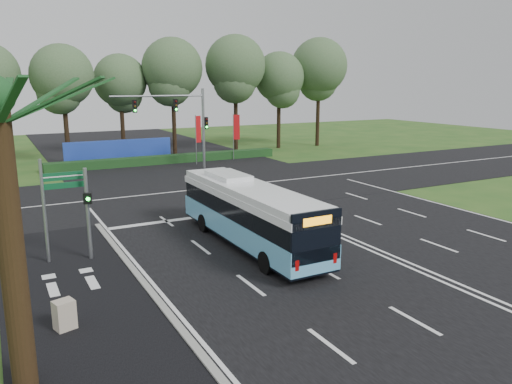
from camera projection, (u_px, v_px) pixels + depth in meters
ground at (318, 229)px, 26.06m from camera, size 120.00×120.00×0.00m
road_main at (318, 228)px, 26.05m from camera, size 20.00×120.00×0.04m
road_cross at (223, 187)px, 36.39m from camera, size 120.00×14.00×0.05m
bike_path at (78, 297)px, 17.72m from camera, size 5.00×18.00×0.06m
kerb_strip at (144, 283)px, 18.81m from camera, size 0.25×18.00×0.12m
city_bus at (249, 214)px, 23.02m from camera, size 2.37×10.83×3.10m
pedestrian_signal at (88, 211)px, 21.02m from camera, size 0.37×0.44×4.01m
street_sign at (53, 199)px, 20.67m from camera, size 1.74×0.13×4.45m
utility_cabinet at (65, 316)px, 15.27m from camera, size 0.70×0.64×0.98m
banner_flag_mid at (198, 132)px, 46.02m from camera, size 0.64×0.30×4.60m
banner_flag_right at (236, 130)px, 48.89m from camera, size 0.64×0.25×4.52m
traffic_light_gantry at (184, 116)px, 42.82m from camera, size 8.41×0.28×7.00m
hedge at (168, 159)px, 47.08m from camera, size 22.00×1.20×0.80m
blue_hoarding at (119, 151)px, 47.25m from camera, size 10.00×0.30×2.20m
eucalyptus_row at (163, 71)px, 50.61m from camera, size 48.19×8.76×12.69m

